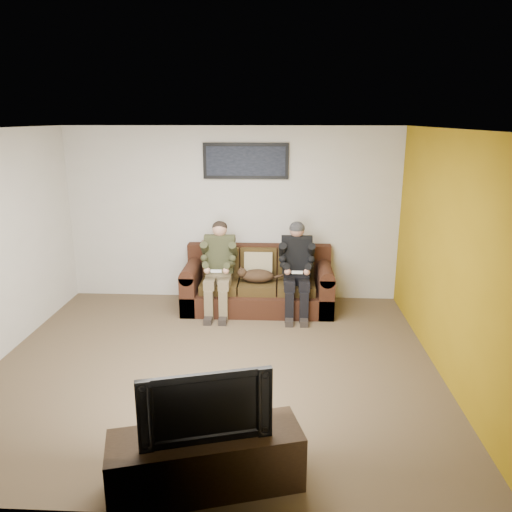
# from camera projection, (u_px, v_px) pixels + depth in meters

# --- Properties ---
(floor) EXTENTS (5.00, 5.00, 0.00)m
(floor) POSITION_uv_depth(u_px,v_px,m) (215.00, 364.00, 5.69)
(floor) COLOR brown
(floor) RESTS_ON ground
(ceiling) EXTENTS (5.00, 5.00, 0.00)m
(ceiling) POSITION_uv_depth(u_px,v_px,m) (210.00, 129.00, 4.99)
(ceiling) COLOR silver
(ceiling) RESTS_ON ground
(wall_back) EXTENTS (5.00, 0.00, 5.00)m
(wall_back) POSITION_uv_depth(u_px,v_px,m) (233.00, 215.00, 7.50)
(wall_back) COLOR beige
(wall_back) RESTS_ON ground
(wall_front) EXTENTS (5.00, 0.00, 5.00)m
(wall_front) POSITION_uv_depth(u_px,v_px,m) (165.00, 347.00, 3.17)
(wall_front) COLOR beige
(wall_front) RESTS_ON ground
(wall_right) EXTENTS (0.00, 4.50, 4.50)m
(wall_right) POSITION_uv_depth(u_px,v_px,m) (450.00, 257.00, 5.22)
(wall_right) COLOR beige
(wall_right) RESTS_ON ground
(accent_wall_right) EXTENTS (0.00, 4.50, 4.50)m
(accent_wall_right) POSITION_uv_depth(u_px,v_px,m) (449.00, 257.00, 5.22)
(accent_wall_right) COLOR #A27E10
(accent_wall_right) RESTS_ON ground
(sofa) EXTENTS (2.14, 0.93, 0.88)m
(sofa) POSITION_uv_depth(u_px,v_px,m) (258.00, 285.00, 7.34)
(sofa) COLOR #361A10
(sofa) RESTS_ON ground
(throw_pillow) EXTENTS (0.41, 0.20, 0.41)m
(throw_pillow) POSITION_uv_depth(u_px,v_px,m) (258.00, 265.00, 7.30)
(throw_pillow) COLOR tan
(throw_pillow) RESTS_ON sofa
(throw_blanket) EXTENTS (0.44, 0.21, 0.08)m
(throw_blanket) POSITION_uv_depth(u_px,v_px,m) (216.00, 244.00, 7.48)
(throw_blanket) COLOR tan
(throw_blanket) RESTS_ON sofa
(person_left) EXTENTS (0.51, 0.87, 1.28)m
(person_left) POSITION_uv_depth(u_px,v_px,m) (219.00, 263.00, 7.09)
(person_left) COLOR #726247
(person_left) RESTS_ON sofa
(person_right) EXTENTS (0.51, 0.86, 1.29)m
(person_right) POSITION_uv_depth(u_px,v_px,m) (297.00, 263.00, 7.03)
(person_right) COLOR black
(person_right) RESTS_ON sofa
(cat) EXTENTS (0.66, 0.26, 0.24)m
(cat) POSITION_uv_depth(u_px,v_px,m) (256.00, 276.00, 7.13)
(cat) COLOR #49301C
(cat) RESTS_ON sofa
(framed_poster) EXTENTS (1.25, 0.05, 0.52)m
(framed_poster) POSITION_uv_depth(u_px,v_px,m) (246.00, 161.00, 7.25)
(framed_poster) COLOR black
(framed_poster) RESTS_ON wall_back
(tv_stand) EXTENTS (1.51, 0.83, 0.45)m
(tv_stand) POSITION_uv_depth(u_px,v_px,m) (206.00, 461.00, 3.74)
(tv_stand) COLOR black
(tv_stand) RESTS_ON ground
(television) EXTENTS (0.96, 0.38, 0.55)m
(television) POSITION_uv_depth(u_px,v_px,m) (204.00, 402.00, 3.61)
(television) COLOR black
(television) RESTS_ON tv_stand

